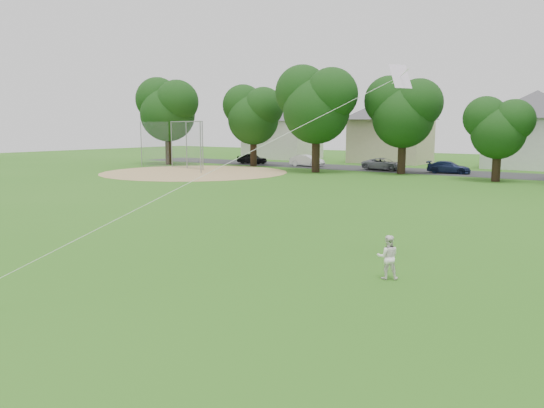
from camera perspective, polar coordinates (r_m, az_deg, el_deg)
The scene contains 8 objects.
ground at distance 14.35m, azimuth -9.70°, elevation -9.57°, with size 160.00×160.00×0.00m, color #2A6316.
street at distance 52.71m, azimuth 24.48°, elevation 2.79°, with size 90.00×7.00×0.01m, color #2D2D30.
dirt_infield at distance 52.05m, azimuth -8.30°, elevation 3.40°, with size 18.00×18.00×0.02m, color #9E7F51.
older_boy at distance 15.73m, azimuth 12.35°, elevation -5.61°, with size 0.63×0.49×1.29m, color white.
kite at distance 14.46m, azimuth -5.75°, elevation 3.89°, with size 3.46×5.42×12.84m.
baseball_backstop at distance 56.57m, azimuth -9.65°, elevation 6.24°, with size 11.01×3.97×4.93m.
tree_row at distance 46.56m, azimuth 22.45°, elevation 9.97°, with size 80.98×9.57×10.61m.
house_row at distance 62.38m, azimuth 26.57°, elevation 7.91°, with size 77.28×13.48×9.61m.
Camera 1 is at (9.70, -9.63, 4.37)m, focal length 35.00 mm.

